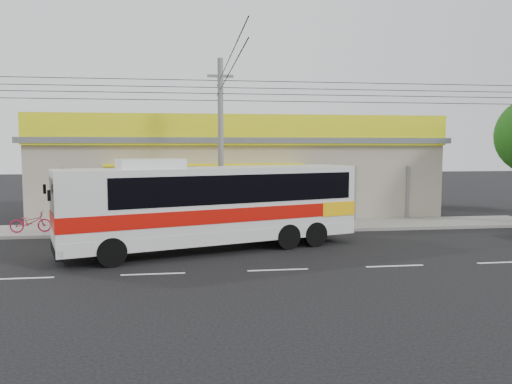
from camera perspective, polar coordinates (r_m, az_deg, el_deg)
ground at (r=18.88m, az=1.17°, el=-7.08°), size 120.00×120.00×0.00m
sidewalk at (r=24.71m, az=-0.97°, el=-3.99°), size 30.00×3.20×0.15m
lane_markings at (r=16.48m, az=2.51°, el=-8.90°), size 50.00×0.12×0.01m
storefront_building at (r=29.95m, az=-2.22°, el=1.89°), size 22.60×9.20×5.70m
coach_bus at (r=19.38m, az=-4.41°, el=-1.05°), size 11.79×5.92×3.57m
motorbike_red at (r=24.82m, az=-24.35°, el=-3.15°), size 1.83×0.80×0.93m
motorbike_dark at (r=23.72m, az=-19.98°, el=-3.21°), size 1.83×0.93×1.06m
utility_pole at (r=23.50m, az=-4.09°, el=11.61°), size 34.00×14.00×8.07m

